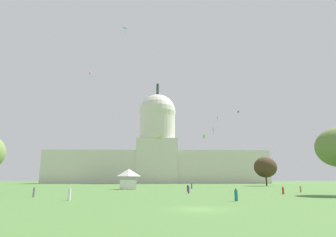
# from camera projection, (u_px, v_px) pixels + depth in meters

# --- Properties ---
(ground_plane) EXTENTS (800.00, 800.00, 0.00)m
(ground_plane) POSITION_uv_depth(u_px,v_px,m) (199.00, 209.00, 26.49)
(ground_plane) COLOR #4C7538
(capitol_building) EXTENTS (145.92, 25.31, 69.28)m
(capitol_building) POSITION_uv_depth(u_px,v_px,m) (157.00, 153.00, 185.45)
(capitol_building) COLOR beige
(capitol_building) RESTS_ON ground_plane
(event_tent) EXTENTS (5.14, 4.89, 5.67)m
(event_tent) POSITION_uv_depth(u_px,v_px,m) (129.00, 179.00, 77.84)
(event_tent) COLOR white
(event_tent) RESTS_ON ground_plane
(tree_east_far) EXTENTS (13.74, 13.56, 12.10)m
(tree_east_far) POSITION_uv_depth(u_px,v_px,m) (265.00, 167.00, 116.69)
(tree_east_far) COLOR #42301E
(tree_east_far) RESTS_ON ground_plane
(person_red_near_tent) EXTENTS (0.55, 0.55, 1.51)m
(person_red_near_tent) POSITION_uv_depth(u_px,v_px,m) (283.00, 191.00, 52.43)
(person_red_near_tent) COLOR red
(person_red_near_tent) RESTS_ON ground_plane
(person_tan_near_tree_west) EXTENTS (0.55, 0.55, 1.52)m
(person_tan_near_tree_west) POSITION_uv_depth(u_px,v_px,m) (301.00, 189.00, 60.30)
(person_tan_near_tree_west) COLOR tan
(person_tan_near_tree_west) RESTS_ON ground_plane
(person_teal_aisle_center) EXTENTS (0.46, 0.46, 1.57)m
(person_teal_aisle_center) POSITION_uv_depth(u_px,v_px,m) (192.00, 186.00, 81.92)
(person_teal_aisle_center) COLOR #1E757A
(person_teal_aisle_center) RESTS_ON ground_plane
(person_navy_mid_center) EXTENTS (0.52, 0.52, 1.56)m
(person_navy_mid_center) POSITION_uv_depth(u_px,v_px,m) (188.00, 188.00, 64.58)
(person_navy_mid_center) COLOR navy
(person_navy_mid_center) RESTS_ON ground_plane
(person_purple_back_right) EXTENTS (0.54, 0.54, 1.54)m
(person_purple_back_right) POSITION_uv_depth(u_px,v_px,m) (189.00, 190.00, 55.64)
(person_purple_back_right) COLOR #703D93
(person_purple_back_right) RESTS_ON ground_plane
(person_teal_near_tree_east) EXTENTS (0.53, 0.53, 1.66)m
(person_teal_near_tree_east) POSITION_uv_depth(u_px,v_px,m) (236.00, 195.00, 36.35)
(person_teal_near_tree_east) COLOR #1E757A
(person_teal_near_tree_east) RESTS_ON ground_plane
(person_grey_front_right) EXTENTS (0.51, 0.51, 1.66)m
(person_grey_front_right) POSITION_uv_depth(u_px,v_px,m) (34.00, 192.00, 44.38)
(person_grey_front_right) COLOR gray
(person_grey_front_right) RESTS_ON ground_plane
(person_white_back_center) EXTENTS (0.41, 0.41, 1.77)m
(person_white_back_center) POSITION_uv_depth(u_px,v_px,m) (69.00, 194.00, 37.24)
(person_white_back_center) COLOR silver
(person_white_back_center) RESTS_ON ground_plane
(kite_lime_low) EXTENTS (0.72, 0.88, 1.38)m
(kite_lime_low) POSITION_uv_depth(u_px,v_px,m) (204.00, 136.00, 91.05)
(kite_lime_low) COLOR #8CD133
(kite_black_mid) EXTENTS (0.64, 0.80, 3.16)m
(kite_black_mid) POSITION_uv_depth(u_px,v_px,m) (213.00, 129.00, 135.98)
(kite_black_mid) COLOR black
(kite_white_mid) EXTENTS (1.54, 1.77, 0.21)m
(kite_white_mid) POSITION_uv_depth(u_px,v_px,m) (150.00, 136.00, 153.32)
(kite_white_mid) COLOR white
(kite_pink_high) EXTENTS (0.98, 0.98, 4.28)m
(kite_pink_high) POSITION_uv_depth(u_px,v_px,m) (90.00, 73.00, 112.45)
(kite_pink_high) COLOR pink
(kite_blue_high) EXTENTS (0.79, 0.80, 0.73)m
(kite_blue_high) POSITION_uv_depth(u_px,v_px,m) (238.00, 112.00, 139.31)
(kite_blue_high) COLOR blue
(kite_turquoise_high) EXTENTS (1.46, 1.08, 2.45)m
(kite_turquoise_high) POSITION_uv_depth(u_px,v_px,m) (125.00, 28.00, 102.81)
(kite_turquoise_high) COLOR teal
(kite_red_high) EXTENTS (0.56, 0.55, 2.73)m
(kite_red_high) POSITION_uv_depth(u_px,v_px,m) (217.00, 118.00, 168.17)
(kite_red_high) COLOR red
(kite_gold_mid) EXTENTS (1.36, 1.31, 1.39)m
(kite_gold_mid) POSITION_uv_depth(u_px,v_px,m) (160.00, 138.00, 117.29)
(kite_gold_mid) COLOR gold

